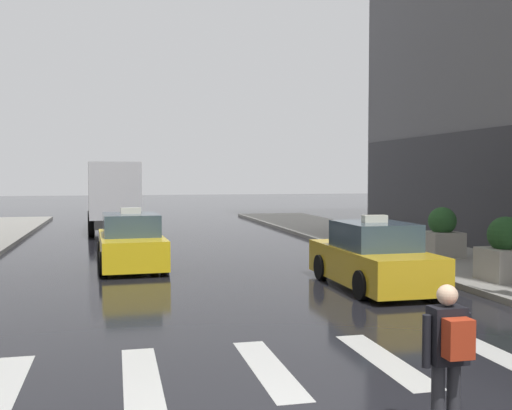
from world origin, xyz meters
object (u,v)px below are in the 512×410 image
Objects in this scene: box_truck at (112,194)px; pedestrian_with_backpack at (448,350)px; planter_near_corner at (505,252)px; taxi_second at (131,243)px; planter_mid_block at (442,234)px; taxi_lead at (373,258)px.

box_truck is 4.62× the size of pedestrian_with_backpack.
planter_near_corner is (6.14, 7.68, -0.10)m from pedestrian_with_backpack.
planter_near_corner is (9.04, -5.34, 0.15)m from taxi_second.
planter_near_corner is 4.42m from planter_mid_block.
pedestrian_with_backpack is at bearing -128.66° from planter_near_corner.
planter_mid_block is (4.07, 3.75, 0.15)m from taxi_lead.
taxi_second is at bearing 140.48° from taxi_lead.
box_truck is 16.04m from planter_mid_block.
taxi_second is at bearing 149.42° from planter_near_corner.
pedestrian_with_backpack is 13.88m from planter_mid_block.
taxi_lead is 0.60× the size of box_truck.
pedestrian_with_backpack is (3.48, -24.21, -0.88)m from box_truck.
taxi_lead is at bearing -137.33° from planter_mid_block.
box_truck is at bearing 92.96° from taxi_second.
pedestrian_with_backpack is at bearing -119.91° from planter_mid_block.
planter_mid_block reaches higher than pedestrian_with_backpack.
pedestrian_with_backpack is 9.84m from planter_near_corner.
taxi_lead is at bearing -39.52° from taxi_second.
planter_mid_block is (10.39, -12.18, -0.98)m from box_truck.
taxi_lead is 0.99× the size of taxi_second.
planter_mid_block is (0.77, 4.35, 0.00)m from planter_near_corner.
pedestrian_with_backpack is 1.03× the size of planter_near_corner.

